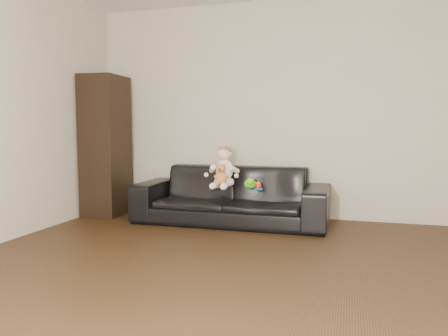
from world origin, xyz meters
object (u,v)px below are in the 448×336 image
(sofa, at_px, (231,195))
(toy_rattle, at_px, (258,186))
(toy_green, at_px, (250,184))
(toy_blue_disc, at_px, (258,189))
(teddy_bear, at_px, (221,174))
(cabinet, at_px, (106,146))
(baby, at_px, (224,169))

(sofa, xyz_separation_m, toy_rattle, (0.34, -0.13, 0.14))
(toy_green, distance_m, toy_blue_disc, 0.11)
(teddy_bear, xyz_separation_m, toy_blue_disc, (0.39, 0.10, -0.16))
(cabinet, height_order, toy_rattle, cabinet)
(cabinet, bearing_deg, toy_blue_disc, -8.76)
(baby, bearing_deg, teddy_bear, -89.35)
(cabinet, relative_size, toy_green, 10.82)
(toy_rattle, bearing_deg, cabinet, 175.38)
(toy_rattle, bearing_deg, baby, 177.73)
(baby, relative_size, toy_green, 2.92)
(baby, distance_m, toy_blue_disc, 0.45)
(sofa, relative_size, cabinet, 1.27)
(sofa, relative_size, toy_blue_disc, 20.59)
(toy_rattle, xyz_separation_m, toy_blue_disc, (0.00, -0.03, -0.03))
(toy_green, distance_m, toy_rattle, 0.09)
(cabinet, relative_size, baby, 3.71)
(sofa, xyz_separation_m, cabinet, (-1.62, 0.03, 0.54))
(teddy_bear, xyz_separation_m, toy_rattle, (0.39, 0.13, -0.13))
(sofa, bearing_deg, baby, -115.30)
(teddy_bear, relative_size, toy_rattle, 3.16)
(teddy_bear, bearing_deg, toy_rattle, 25.20)
(cabinet, xyz_separation_m, toy_rattle, (1.96, -0.16, -0.41))
(baby, relative_size, toy_rattle, 6.41)
(teddy_bear, distance_m, toy_green, 0.34)
(cabinet, distance_m, toy_blue_disc, 2.02)
(sofa, distance_m, cabinet, 1.71)
(toy_green, height_order, toy_rattle, toy_green)
(toy_rattle, bearing_deg, toy_green, -177.25)
(toy_green, bearing_deg, sofa, 151.42)
(teddy_bear, xyz_separation_m, toy_green, (0.30, 0.12, -0.11))
(cabinet, distance_m, toy_green, 1.92)
(baby, bearing_deg, toy_green, -7.08)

